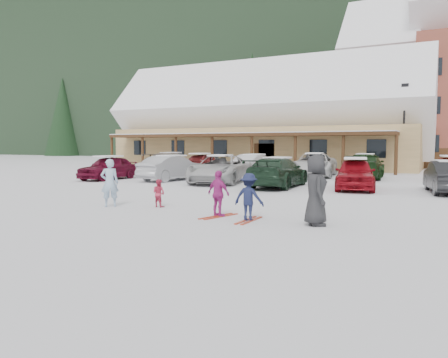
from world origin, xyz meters
The scene contains 25 objects.
ground centered at (0.00, 0.00, 0.00)m, with size 160.00×160.00×0.00m, color white.
forested_hillside centered at (0.00, 85.00, 19.00)m, with size 300.00×70.00×38.00m, color black.
day_lodge centered at (-9.00, 27.96, 3.94)m, with size 29.12×12.50×10.38m.
lamp_post centered at (3.78, 24.11, 3.73)m, with size 0.50×0.25×6.64m.
conifer_0 centered at (-26.00, 30.00, 5.69)m, with size 4.40×4.40×10.20m.
conifer_2 centered at (-30.00, 42.00, 6.83)m, with size 5.28×5.28×12.24m.
conifer_3 centered at (6.00, 44.00, 5.12)m, with size 3.96×3.96×9.18m.
adult_skier centered at (-3.50, -0.04, 0.81)m, with size 0.59×0.39×1.62m, color #9FBFDB.
toddler_red centered at (-1.97, 0.63, 0.47)m, with size 0.46×0.36×0.94m, color #C73252.
child_navy centered at (1.81, -0.47, 0.66)m, with size 0.85×0.49×1.31m, color #151B3D.
skis_child_navy centered at (1.81, -0.47, 0.01)m, with size 0.20×1.40×0.03m, color #B33319.
child_magenta centered at (0.75, -0.24, 0.68)m, with size 0.79×0.33×1.35m, color #B12984.
skis_child_magenta centered at (0.75, -0.24, 0.01)m, with size 0.20×1.40×0.03m, color #B33319.
bystander_dark centered at (3.62, -0.31, 0.92)m, with size 0.90×0.59×1.84m, color #27272A.
parked_car_0 centered at (-11.48, 8.90, 0.71)m, with size 1.67×4.15×1.41m, color maroon.
parked_car_1 centered at (-7.69, 10.04, 0.73)m, with size 1.55×4.44×1.46m, color #A3A4A8.
parked_car_2 centered at (-4.38, 9.82, 0.76)m, with size 2.53×5.49×1.52m, color silver.
parked_car_3 centered at (-0.75, 8.95, 0.73)m, with size 2.05×5.04×1.46m, color #193120.
parked_car_4 centered at (2.86, 9.56, 0.74)m, with size 1.74×4.33×1.48m, color maroon.
parked_car_5 centered at (6.74, 9.73, 0.70)m, with size 1.48×4.24×1.40m, color black.
parked_car_7 centered at (-12.66, 17.43, 0.74)m, with size 2.07×5.09×1.48m, color gray.
parked_car_8 centered at (-9.64, 16.71, 0.73)m, with size 1.71×4.26×1.45m, color maroon.
parked_car_9 centered at (-5.25, 16.70, 0.71)m, with size 1.51×4.34×1.43m, color silver.
parked_car_10 centered at (-1.08, 16.96, 0.77)m, with size 2.56×5.55×1.54m, color silver.
parked_car_11 centered at (2.21, 16.64, 0.76)m, with size 2.14×5.26×1.53m, color black.
Camera 1 is at (6.55, -11.39, 2.09)m, focal length 35.00 mm.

